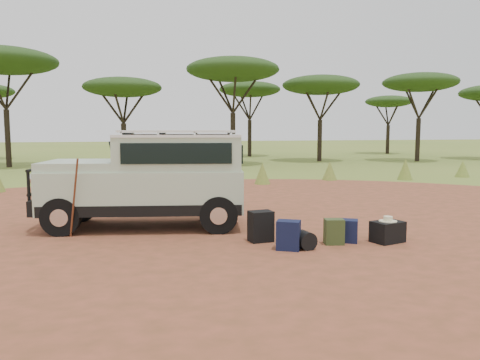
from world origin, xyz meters
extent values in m
plane|color=olive|center=(0.00, 0.00, 0.00)|extent=(140.00, 140.00, 0.00)
cylinder|color=#9B4A33|center=(0.00, 0.00, 0.00)|extent=(23.00, 23.00, 0.01)
cone|color=olive|center=(-3.00, 9.20, 0.35)|extent=(0.60, 0.60, 0.70)
cone|color=olive|center=(0.00, 8.80, 0.45)|extent=(0.60, 0.60, 0.90)
cone|color=olive|center=(3.00, 8.40, 0.40)|extent=(0.60, 0.60, 0.80)
cone|color=olive|center=(6.00, 9.10, 0.38)|extent=(0.60, 0.60, 0.75)
cone|color=olive|center=(9.00, 8.50, 0.42)|extent=(0.60, 0.60, 0.85)
cone|color=olive|center=(12.00, 8.90, 0.35)|extent=(0.60, 0.60, 0.70)
cylinder|color=black|center=(-8.00, 19.00, 1.53)|extent=(0.28, 0.28, 3.06)
ellipsoid|color=#1C3412|center=(-8.00, 19.00, 5.58)|extent=(5.50, 5.50, 1.38)
cylinder|color=black|center=(-2.00, 18.20, 1.17)|extent=(0.28, 0.28, 2.34)
ellipsoid|color=#1C3412|center=(-2.00, 18.20, 4.26)|extent=(4.20, 4.20, 1.05)
cylinder|color=black|center=(4.00, 17.80, 1.46)|extent=(0.28, 0.28, 2.93)
ellipsoid|color=#1C3412|center=(4.00, 17.80, 5.33)|extent=(5.20, 5.20, 1.30)
cylinder|color=black|center=(10.00, 19.50, 1.30)|extent=(0.28, 0.28, 2.61)
ellipsoid|color=#1C3412|center=(10.00, 19.50, 4.76)|extent=(4.80, 4.80, 1.20)
cylinder|color=black|center=(16.00, 18.00, 1.35)|extent=(0.28, 0.28, 2.70)
ellipsoid|color=#1C3412|center=(16.00, 18.00, 4.92)|extent=(4.60, 4.60, 1.15)
cylinder|color=black|center=(7.00, 25.50, 1.35)|extent=(0.28, 0.28, 2.70)
ellipsoid|color=#1C3412|center=(7.00, 25.50, 4.92)|extent=(4.50, 4.50, 1.12)
cylinder|color=black|center=(19.00, 26.50, 1.17)|extent=(0.28, 0.28, 2.34)
ellipsoid|color=#1C3412|center=(19.00, 26.50, 4.26)|extent=(3.80, 3.80, 0.95)
cube|color=#ADC0A4|center=(-1.49, 1.67, 0.79)|extent=(4.19, 2.28, 0.84)
cube|color=black|center=(-1.49, 1.67, 0.48)|extent=(4.12, 2.30, 0.21)
cube|color=#ADC0A4|center=(-0.79, 1.55, 1.54)|extent=(2.69, 1.96, 0.66)
cube|color=silver|center=(-0.79, 1.55, 1.90)|extent=(2.70, 2.00, 0.05)
cube|color=silver|center=(-0.79, 1.55, 1.99)|extent=(2.49, 1.87, 0.04)
cube|color=#ADC0A4|center=(-2.73, 1.88, 1.30)|extent=(1.71, 1.76, 0.18)
cube|color=black|center=(-1.99, 1.75, 1.57)|extent=(0.37, 1.35, 0.46)
cube|color=black|center=(-0.92, 0.76, 1.57)|extent=(2.07, 0.39, 0.40)
cube|color=black|center=(-0.65, 2.34, 1.57)|extent=(2.07, 0.39, 0.40)
cube|color=black|center=(0.44, 1.34, 1.54)|extent=(0.27, 1.30, 0.36)
cube|color=black|center=(-3.50, 2.01, 0.53)|extent=(0.39, 1.60, 0.30)
cylinder|color=black|center=(-3.61, 2.03, 1.24)|extent=(0.25, 1.14, 0.06)
cylinder|color=black|center=(-3.61, 2.03, 0.77)|extent=(0.25, 1.14, 0.06)
cylinder|color=silver|center=(-3.66, 1.79, 1.06)|extent=(0.09, 0.20, 0.19)
cylinder|color=silver|center=(-3.58, 2.28, 1.06)|extent=(0.09, 0.20, 0.19)
cube|color=silver|center=(-3.57, 2.03, 0.64)|extent=(0.10, 0.37, 0.11)
cylinder|color=black|center=(-1.79, 2.50, 1.47)|extent=(0.08, 0.08, 0.73)
cylinder|color=black|center=(-3.09, 1.22, 0.37)|extent=(0.77, 0.37, 0.74)
cylinder|color=black|center=(-2.85, 2.62, 0.37)|extent=(0.77, 0.37, 0.74)
cylinder|color=black|center=(-0.13, 0.71, 0.37)|extent=(0.77, 0.37, 0.74)
cylinder|color=black|center=(0.11, 2.11, 0.37)|extent=(0.77, 0.37, 0.74)
cylinder|color=brown|center=(-2.81, 0.97, 0.75)|extent=(0.26, 0.30, 1.50)
cube|color=black|center=(0.49, -0.11, 0.28)|extent=(0.45, 0.35, 0.56)
cube|color=#13183C|center=(0.78, -0.79, 0.25)|extent=(0.47, 0.42, 0.50)
cube|color=#3B4A22|center=(1.69, -0.62, 0.23)|extent=(0.37, 0.29, 0.46)
cube|color=#13183C|center=(1.99, -0.52, 0.21)|extent=(0.46, 0.42, 0.42)
cube|color=black|center=(2.69, -0.70, 0.19)|extent=(0.63, 0.52, 0.38)
cylinder|color=black|center=(1.07, -0.80, 0.16)|extent=(0.36, 0.36, 0.31)
cylinder|color=beige|center=(2.69, -0.70, 0.39)|extent=(0.32, 0.32, 0.01)
cylinder|color=beige|center=(2.69, -0.70, 0.44)|extent=(0.16, 0.16, 0.08)
camera|label=1|loc=(-1.82, -8.10, 2.04)|focal=35.00mm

